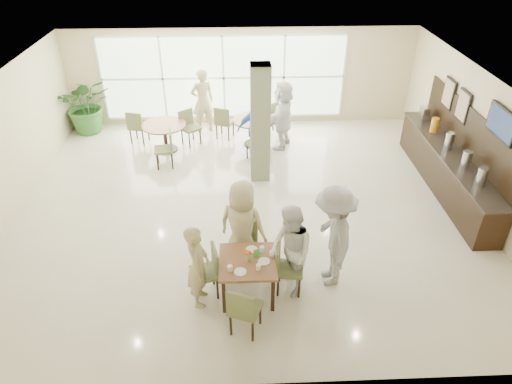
{
  "coord_description": "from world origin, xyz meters",
  "views": [
    {
      "loc": [
        -0.1,
        -8.43,
        5.77
      ],
      "look_at": [
        0.2,
        -1.2,
        1.1
      ],
      "focal_mm": 32.0,
      "sensor_mm": 36.0,
      "label": 1
    }
  ],
  "objects_px": {
    "main_table": "(248,265)",
    "teen_right": "(290,252)",
    "buffet_counter": "(448,167)",
    "adult_standing": "(203,101)",
    "teen_left": "(198,266)",
    "teen_standing": "(333,237)",
    "round_table_right": "(255,125)",
    "teen_far": "(242,226)",
    "adult_b": "(283,115)",
    "round_table_left": "(164,130)",
    "potted_plant": "(87,105)",
    "adult_a": "(256,130)"
  },
  "relations": [
    {
      "from": "main_table",
      "to": "teen_right",
      "type": "height_order",
      "value": "teen_right"
    },
    {
      "from": "buffet_counter",
      "to": "teen_right",
      "type": "relative_size",
      "value": 2.76
    },
    {
      "from": "teen_right",
      "to": "adult_standing",
      "type": "xyz_separation_m",
      "value": [
        -1.81,
        6.55,
        0.08
      ]
    },
    {
      "from": "buffet_counter",
      "to": "teen_right",
      "type": "height_order",
      "value": "buffet_counter"
    },
    {
      "from": "teen_left",
      "to": "teen_standing",
      "type": "xyz_separation_m",
      "value": [
        2.26,
        0.42,
        0.2
      ]
    },
    {
      "from": "main_table",
      "to": "round_table_right",
      "type": "xyz_separation_m",
      "value": [
        0.34,
        5.7,
        -0.07
      ]
    },
    {
      "from": "teen_right",
      "to": "adult_standing",
      "type": "bearing_deg",
      "value": 176.09
    },
    {
      "from": "main_table",
      "to": "teen_left",
      "type": "relative_size",
      "value": 0.61
    },
    {
      "from": "teen_far",
      "to": "adult_b",
      "type": "relative_size",
      "value": 0.98
    },
    {
      "from": "teen_left",
      "to": "adult_standing",
      "type": "distance_m",
      "value": 6.75
    },
    {
      "from": "teen_left",
      "to": "teen_far",
      "type": "height_order",
      "value": "teen_far"
    },
    {
      "from": "round_table_left",
      "to": "potted_plant",
      "type": "xyz_separation_m",
      "value": [
        -2.34,
        1.29,
        0.23
      ]
    },
    {
      "from": "potted_plant",
      "to": "teen_far",
      "type": "relative_size",
      "value": 0.91
    },
    {
      "from": "teen_right",
      "to": "adult_standing",
      "type": "height_order",
      "value": "adult_standing"
    },
    {
      "from": "round_table_left",
      "to": "main_table",
      "type": "bearing_deg",
      "value": -69.29
    },
    {
      "from": "potted_plant",
      "to": "teen_standing",
      "type": "relative_size",
      "value": 0.85
    },
    {
      "from": "teen_far",
      "to": "teen_standing",
      "type": "distance_m",
      "value": 1.59
    },
    {
      "from": "teen_left",
      "to": "teen_right",
      "type": "bearing_deg",
      "value": -80.53
    },
    {
      "from": "teen_right",
      "to": "teen_standing",
      "type": "xyz_separation_m",
      "value": [
        0.74,
        0.22,
        0.11
      ]
    },
    {
      "from": "buffet_counter",
      "to": "teen_far",
      "type": "xyz_separation_m",
      "value": [
        -4.78,
        -2.5,
        0.35
      ]
    },
    {
      "from": "round_table_left",
      "to": "teen_right",
      "type": "height_order",
      "value": "teen_right"
    },
    {
      "from": "main_table",
      "to": "adult_standing",
      "type": "height_order",
      "value": "adult_standing"
    },
    {
      "from": "round_table_right",
      "to": "teen_right",
      "type": "distance_m",
      "value": 5.64
    },
    {
      "from": "teen_left",
      "to": "buffet_counter",
      "type": "bearing_deg",
      "value": -56.49
    },
    {
      "from": "teen_standing",
      "to": "adult_standing",
      "type": "relative_size",
      "value": 1.04
    },
    {
      "from": "teen_standing",
      "to": "adult_b",
      "type": "bearing_deg",
      "value": -177.38
    },
    {
      "from": "teen_far",
      "to": "teen_right",
      "type": "height_order",
      "value": "teen_far"
    },
    {
      "from": "buffet_counter",
      "to": "adult_standing",
      "type": "distance_m",
      "value": 6.72
    },
    {
      "from": "main_table",
      "to": "adult_standing",
      "type": "bearing_deg",
      "value": 99.4
    },
    {
      "from": "potted_plant",
      "to": "teen_standing",
      "type": "xyz_separation_m",
      "value": [
        5.87,
        -6.47,
        0.15
      ]
    },
    {
      "from": "round_table_right",
      "to": "potted_plant",
      "type": "relative_size",
      "value": 0.71
    },
    {
      "from": "potted_plant",
      "to": "adult_b",
      "type": "relative_size",
      "value": 0.89
    },
    {
      "from": "potted_plant",
      "to": "teen_far",
      "type": "height_order",
      "value": "teen_far"
    },
    {
      "from": "buffet_counter",
      "to": "potted_plant",
      "type": "bearing_deg",
      "value": 158.87
    },
    {
      "from": "round_table_left",
      "to": "adult_a",
      "type": "xyz_separation_m",
      "value": [
        2.41,
        -0.57,
        0.22
      ]
    },
    {
      "from": "teen_left",
      "to": "main_table",
      "type": "bearing_deg",
      "value": -79.71
    },
    {
      "from": "round_table_right",
      "to": "adult_standing",
      "type": "relative_size",
      "value": 0.63
    },
    {
      "from": "main_table",
      "to": "adult_a",
      "type": "bearing_deg",
      "value": 86.08
    },
    {
      "from": "teen_far",
      "to": "buffet_counter",
      "type": "bearing_deg",
      "value": -129.35
    },
    {
      "from": "buffet_counter",
      "to": "round_table_left",
      "type": "bearing_deg",
      "value": 161.77
    },
    {
      "from": "potted_plant",
      "to": "main_table",
      "type": "bearing_deg",
      "value": -56.88
    },
    {
      "from": "teen_right",
      "to": "adult_a",
      "type": "xyz_separation_m",
      "value": [
        -0.38,
        4.82,
        -0.04
      ]
    },
    {
      "from": "main_table",
      "to": "adult_a",
      "type": "xyz_separation_m",
      "value": [
        0.34,
        4.9,
        0.15
      ]
    },
    {
      "from": "buffet_counter",
      "to": "adult_b",
      "type": "relative_size",
      "value": 2.56
    },
    {
      "from": "main_table",
      "to": "teen_far",
      "type": "distance_m",
      "value": 0.78
    },
    {
      "from": "main_table",
      "to": "round_table_right",
      "type": "distance_m",
      "value": 5.72
    },
    {
      "from": "main_table",
      "to": "buffet_counter",
      "type": "bearing_deg",
      "value": 34.6
    },
    {
      "from": "round_table_left",
      "to": "adult_b",
      "type": "xyz_separation_m",
      "value": [
        3.16,
        0.11,
        0.33
      ]
    },
    {
      "from": "teen_left",
      "to": "teen_far",
      "type": "xyz_separation_m",
      "value": [
        0.73,
        0.86,
        0.13
      ]
    },
    {
      "from": "teen_far",
      "to": "teen_standing",
      "type": "relative_size",
      "value": 0.93
    }
  ]
}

